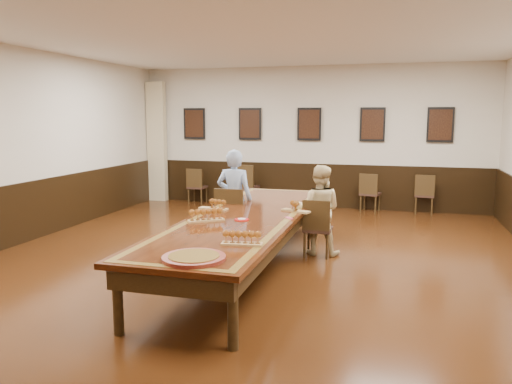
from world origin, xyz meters
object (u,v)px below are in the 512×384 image
(spare_chair_d, at_px, (425,194))
(person_man, at_px, (234,199))
(spare_chair_b, at_px, (247,185))
(chair_woman, at_px, (318,227))
(spare_chair_a, at_px, (197,186))
(conference_table, at_px, (246,226))
(chair_man, at_px, (233,218))
(carved_platter, at_px, (194,258))
(spare_chair_c, at_px, (370,192))
(person_woman, at_px, (319,210))

(spare_chair_d, xyz_separation_m, person_man, (-3.07, -3.73, 0.36))
(spare_chair_b, bearing_deg, chair_woman, 126.01)
(spare_chair_a, bearing_deg, spare_chair_b, 176.96)
(person_man, bearing_deg, conference_table, 113.95)
(chair_man, height_order, spare_chair_a, chair_man)
(chair_woman, distance_m, carved_platter, 3.19)
(spare_chair_b, xyz_separation_m, person_man, (0.83, -3.49, 0.29))
(chair_man, bearing_deg, person_man, -90.00)
(chair_man, xyz_separation_m, spare_chair_c, (1.93, 3.74, -0.07))
(person_woman, bearing_deg, chair_man, 2.93)
(spare_chair_a, height_order, person_man, person_man)
(spare_chair_d, xyz_separation_m, carved_platter, (-2.41, -6.97, 0.35))
(spare_chair_b, distance_m, spare_chair_d, 3.92)
(carved_platter, bearing_deg, spare_chair_c, 79.52)
(chair_woman, bearing_deg, spare_chair_c, -97.99)
(conference_table, bearing_deg, person_woman, 50.99)
(spare_chair_d, relative_size, carved_platter, 1.19)
(chair_man, xyz_separation_m, spare_chair_a, (-2.11, 3.67, -0.07))
(spare_chair_c, xyz_separation_m, carved_platter, (-1.27, -6.87, 0.35))
(person_man, relative_size, conference_table, 0.31)
(person_woman, relative_size, carved_platter, 1.90)
(spare_chair_d, height_order, conference_table, spare_chair_d)
(carved_platter, bearing_deg, chair_man, 101.93)
(person_man, xyz_separation_m, conference_table, (0.52, -1.09, -0.17))
(chair_woman, xyz_separation_m, person_woman, (0.00, 0.09, 0.25))
(spare_chair_d, height_order, person_man, person_man)
(spare_chair_a, distance_m, conference_table, 5.35)
(spare_chair_c, distance_m, carved_platter, 7.00)
(spare_chair_b, distance_m, carved_platter, 6.90)
(chair_woman, bearing_deg, chair_man, -0.97)
(spare_chair_b, height_order, person_woman, person_woman)
(carved_platter, bearing_deg, spare_chair_d, 70.95)
(person_man, bearing_deg, spare_chair_d, -131.18)
(spare_chair_c, distance_m, person_man, 4.13)
(spare_chair_c, height_order, conference_table, spare_chair_c)
(spare_chair_b, bearing_deg, person_man, 108.29)
(spare_chair_c, height_order, carved_platter, spare_chair_c)
(spare_chair_c, xyz_separation_m, person_woman, (-0.57, -3.68, 0.25))
(spare_chair_a, relative_size, person_man, 0.54)
(chair_man, relative_size, spare_chair_b, 1.00)
(carved_platter, bearing_deg, spare_chair_a, 112.18)
(chair_man, bearing_deg, person_woman, -179.44)
(carved_platter, bearing_deg, chair_woman, 77.31)
(spare_chair_d, distance_m, person_man, 4.85)
(spare_chair_d, xyz_separation_m, conference_table, (-2.55, -4.82, 0.18))
(spare_chair_a, height_order, spare_chair_b, spare_chair_b)
(spare_chair_b, relative_size, person_woman, 0.73)
(person_man, relative_size, person_woman, 1.15)
(chair_man, bearing_deg, chair_woman, 176.66)
(spare_chair_c, distance_m, conference_table, 4.93)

